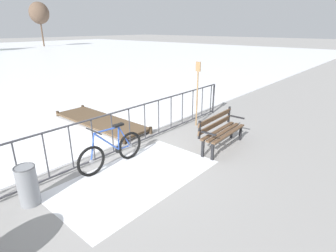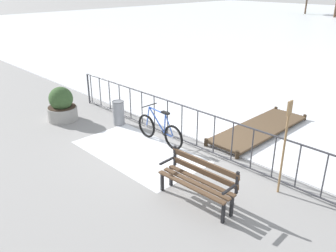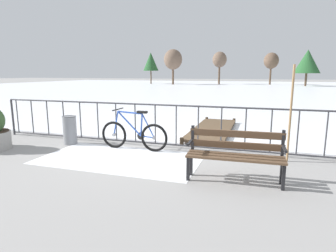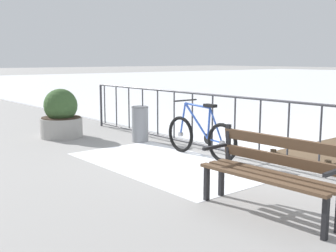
# 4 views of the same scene
# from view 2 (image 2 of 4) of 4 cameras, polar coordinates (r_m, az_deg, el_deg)

# --- Properties ---
(ground_plane) EXTENTS (160.00, 160.00, 0.00)m
(ground_plane) POSITION_cam_2_polar(r_m,az_deg,el_deg) (9.42, 2.21, -2.64)
(ground_plane) COLOR gray
(snow_patch) EXTENTS (3.42, 1.87, 0.01)m
(snow_patch) POSITION_cam_2_polar(r_m,az_deg,el_deg) (8.93, -4.82, -4.21)
(snow_patch) COLOR white
(snow_patch) RESTS_ON ground
(railing_fence) EXTENTS (9.06, 0.06, 1.07)m
(railing_fence) POSITION_cam_2_polar(r_m,az_deg,el_deg) (9.20, 2.27, 0.51)
(railing_fence) COLOR #38383D
(railing_fence) RESTS_ON ground
(bicycle_near_railing) EXTENTS (1.71, 0.52, 0.97)m
(bicycle_near_railing) POSITION_cam_2_polar(r_m,az_deg,el_deg) (9.23, -1.38, -0.68)
(bicycle_near_railing) COLOR black
(bicycle_near_railing) RESTS_ON ground
(park_bench) EXTENTS (1.62, 0.54, 0.89)m
(park_bench) POSITION_cam_2_polar(r_m,az_deg,el_deg) (6.84, 5.03, -8.45)
(park_bench) COLOR brown
(park_bench) RESTS_ON ground
(planter_with_shrub) EXTENTS (0.91, 0.91, 1.06)m
(planter_with_shrub) POSITION_cam_2_polar(r_m,az_deg,el_deg) (11.22, -16.95, 3.17)
(planter_with_shrub) COLOR #9E9B96
(planter_with_shrub) RESTS_ON ground
(trash_bin) EXTENTS (0.35, 0.35, 0.73)m
(trash_bin) POSITION_cam_2_polar(r_m,az_deg,el_deg) (10.54, -8.06, 2.17)
(trash_bin) COLOR gray
(trash_bin) RESTS_ON ground
(oar_upright) EXTENTS (0.04, 0.16, 1.98)m
(oar_upright) POSITION_cam_2_polar(r_m,az_deg,el_deg) (7.14, 18.52, -2.51)
(oar_upright) COLOR #937047
(oar_upright) RESTS_ON ground
(wooden_dock) EXTENTS (1.10, 3.64, 0.20)m
(wooden_dock) POSITION_cam_2_polar(r_m,az_deg,el_deg) (10.30, 14.68, -0.38)
(wooden_dock) COLOR brown
(wooden_dock) RESTS_ON ground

